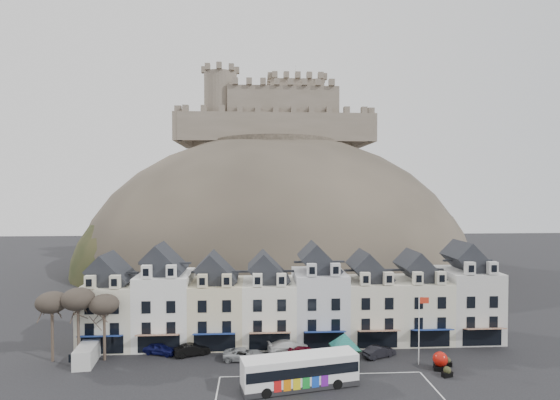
{
  "coord_description": "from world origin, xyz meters",
  "views": [
    {
      "loc": [
        -5.22,
        -41.72,
        20.31
      ],
      "look_at": [
        -1.41,
        24.0,
        18.58
      ],
      "focal_mm": 28.0,
      "sensor_mm": 36.0,
      "label": 1
    }
  ],
  "objects_px": {
    "flagpole": "(420,325)",
    "car_white": "(288,346)",
    "car_navy": "(160,348)",
    "white_van": "(87,355)",
    "bus": "(300,370)",
    "car_black": "(192,350)",
    "red_buoy": "(440,361)",
    "car_maroon": "(306,353)",
    "bus_shelter": "(345,341)",
    "car_charcoal": "(379,351)",
    "car_silver": "(244,354)"
  },
  "relations": [
    {
      "from": "flagpole",
      "to": "car_white",
      "type": "height_order",
      "value": "flagpole"
    },
    {
      "from": "car_navy",
      "to": "white_van",
      "type": "bearing_deg",
      "value": 127.24
    },
    {
      "from": "bus",
      "to": "white_van",
      "type": "relative_size",
      "value": 2.53
    },
    {
      "from": "car_white",
      "to": "bus",
      "type": "bearing_deg",
      "value": 171.77
    },
    {
      "from": "bus",
      "to": "car_black",
      "type": "height_order",
      "value": "bus"
    },
    {
      "from": "red_buoy",
      "to": "car_maroon",
      "type": "bearing_deg",
      "value": 164.74
    },
    {
      "from": "bus",
      "to": "bus_shelter",
      "type": "relative_size",
      "value": 2.04
    },
    {
      "from": "car_charcoal",
      "to": "bus_shelter",
      "type": "bearing_deg",
      "value": 92.9
    },
    {
      "from": "flagpole",
      "to": "white_van",
      "type": "xyz_separation_m",
      "value": [
        -38.42,
        2.48,
        -3.54
      ]
    },
    {
      "from": "flagpole",
      "to": "car_black",
      "type": "height_order",
      "value": "flagpole"
    },
    {
      "from": "flagpole",
      "to": "car_silver",
      "type": "xyz_separation_m",
      "value": [
        -20.25,
        2.5,
        -3.92
      ]
    },
    {
      "from": "car_black",
      "to": "car_maroon",
      "type": "height_order",
      "value": "car_maroon"
    },
    {
      "from": "bus_shelter",
      "to": "car_charcoal",
      "type": "xyz_separation_m",
      "value": [
        4.72,
        2.44,
        -2.28
      ]
    },
    {
      "from": "bus",
      "to": "red_buoy",
      "type": "xyz_separation_m",
      "value": [
        16.16,
        3.47,
        -0.82
      ]
    },
    {
      "from": "car_black",
      "to": "car_white",
      "type": "xyz_separation_m",
      "value": [
        11.77,
        0.39,
        0.06
      ]
    },
    {
      "from": "bus_shelter",
      "to": "car_maroon",
      "type": "bearing_deg",
      "value": 144.04
    },
    {
      "from": "car_navy",
      "to": "car_silver",
      "type": "xyz_separation_m",
      "value": [
        10.3,
        -2.48,
        -0.06
      ]
    },
    {
      "from": "bus_shelter",
      "to": "flagpole",
      "type": "relative_size",
      "value": 0.74
    },
    {
      "from": "bus_shelter",
      "to": "car_maroon",
      "type": "xyz_separation_m",
      "value": [
        -4.2,
        2.44,
        -2.24
      ]
    },
    {
      "from": "car_black",
      "to": "car_charcoal",
      "type": "height_order",
      "value": "car_black"
    },
    {
      "from": "red_buoy",
      "to": "car_silver",
      "type": "height_order",
      "value": "red_buoy"
    },
    {
      "from": "bus",
      "to": "car_charcoal",
      "type": "height_order",
      "value": "bus"
    },
    {
      "from": "bus_shelter",
      "to": "car_white",
      "type": "relative_size",
      "value": 1.14
    },
    {
      "from": "red_buoy",
      "to": "white_van",
      "type": "xyz_separation_m",
      "value": [
        -40.21,
        4.01,
        0.03
      ]
    },
    {
      "from": "bus_shelter",
      "to": "car_silver",
      "type": "bearing_deg",
      "value": 162.15
    },
    {
      "from": "bus_shelter",
      "to": "car_white",
      "type": "xyz_separation_m",
      "value": [
        -6.09,
        4.65,
        -2.2
      ]
    },
    {
      "from": "white_van",
      "to": "car_navy",
      "type": "bearing_deg",
      "value": 11.66
    },
    {
      "from": "white_van",
      "to": "car_maroon",
      "type": "distance_m",
      "value": 25.5
    },
    {
      "from": "car_navy",
      "to": "car_charcoal",
      "type": "height_order",
      "value": "car_navy"
    },
    {
      "from": "car_navy",
      "to": "red_buoy",
      "type": "bearing_deg",
      "value": -81.77
    },
    {
      "from": "red_buoy",
      "to": "car_silver",
      "type": "xyz_separation_m",
      "value": [
        -22.04,
        4.04,
        -0.35
      ]
    },
    {
      "from": "white_van",
      "to": "car_charcoal",
      "type": "relative_size",
      "value": 1.17
    },
    {
      "from": "car_charcoal",
      "to": "bus",
      "type": "bearing_deg",
      "value": 101.35
    },
    {
      "from": "white_van",
      "to": "car_silver",
      "type": "height_order",
      "value": "white_van"
    },
    {
      "from": "red_buoy",
      "to": "car_charcoal",
      "type": "distance_m",
      "value": 7.05
    },
    {
      "from": "red_buoy",
      "to": "car_white",
      "type": "height_order",
      "value": "red_buoy"
    },
    {
      "from": "car_black",
      "to": "car_silver",
      "type": "xyz_separation_m",
      "value": [
        6.34,
        -1.79,
        -0.02
      ]
    },
    {
      "from": "red_buoy",
      "to": "car_maroon",
      "type": "height_order",
      "value": "red_buoy"
    },
    {
      "from": "bus",
      "to": "car_maroon",
      "type": "height_order",
      "value": "bus"
    },
    {
      "from": "bus_shelter",
      "to": "car_navy",
      "type": "distance_m",
      "value": 22.49
    },
    {
      "from": "red_buoy",
      "to": "bus_shelter",
      "type": "bearing_deg",
      "value": 171.51
    },
    {
      "from": "red_buoy",
      "to": "white_van",
      "type": "distance_m",
      "value": 40.41
    },
    {
      "from": "flagpole",
      "to": "car_maroon",
      "type": "distance_m",
      "value": 13.72
    },
    {
      "from": "flagpole",
      "to": "car_white",
      "type": "xyz_separation_m",
      "value": [
        -14.82,
        4.68,
        -3.84
      ]
    },
    {
      "from": "flagpole",
      "to": "car_white",
      "type": "distance_m",
      "value": 16.01
    },
    {
      "from": "bus_shelter",
      "to": "red_buoy",
      "type": "relative_size",
      "value": 2.96
    },
    {
      "from": "bus_shelter",
      "to": "white_van",
      "type": "distance_m",
      "value": 29.86
    },
    {
      "from": "car_white",
      "to": "flagpole",
      "type": "bearing_deg",
      "value": -118.38
    },
    {
      "from": "car_silver",
      "to": "car_white",
      "type": "bearing_deg",
      "value": -63.12
    },
    {
      "from": "flagpole",
      "to": "bus",
      "type": "bearing_deg",
      "value": -160.79
    }
  ]
}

